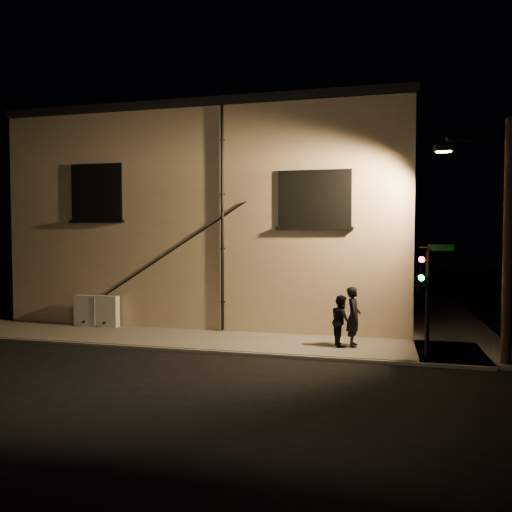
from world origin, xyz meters
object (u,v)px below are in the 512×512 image
(traffic_signal, at_px, (421,282))
(streetlamp_pole, at_px, (504,236))
(utility_cabinet, at_px, (97,311))
(pedestrian_a, at_px, (354,317))
(pedestrian_b, at_px, (341,320))

(traffic_signal, distance_m, streetlamp_pole, 2.57)
(utility_cabinet, bearing_deg, streetlamp_pole, -9.10)
(streetlamp_pole, bearing_deg, pedestrian_a, 165.51)
(pedestrian_b, relative_size, traffic_signal, 0.50)
(traffic_signal, bearing_deg, pedestrian_b, 156.33)
(traffic_signal, height_order, streetlamp_pole, streetlamp_pole)
(utility_cabinet, height_order, traffic_signal, traffic_signal)
(pedestrian_b, distance_m, traffic_signal, 2.92)
(streetlamp_pole, bearing_deg, traffic_signal, 179.58)
(pedestrian_a, bearing_deg, traffic_signal, -120.04)
(utility_cabinet, distance_m, streetlamp_pole, 14.61)
(pedestrian_a, height_order, pedestrian_b, pedestrian_a)
(utility_cabinet, height_order, pedestrian_b, pedestrian_b)
(pedestrian_b, bearing_deg, traffic_signal, -129.44)
(utility_cabinet, height_order, pedestrian_a, pedestrian_a)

